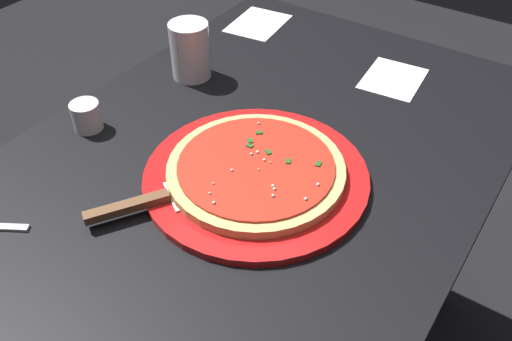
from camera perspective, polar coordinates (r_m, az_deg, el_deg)
The scene contains 8 objects.
restaurant_table at distance 1.04m, azimuth -0.17°, elevation -4.18°, with size 1.12×0.76×0.76m.
serving_plate at distance 0.88m, azimuth -0.00°, elevation -0.64°, with size 0.37×0.37×0.01m, color red.
pizza at distance 0.87m, azimuth 0.00°, elevation 0.17°, with size 0.29×0.29×0.02m.
pizza_server at distance 0.84m, azimuth -10.78°, elevation -3.10°, with size 0.21×0.15×0.01m.
cup_tall_drink at distance 1.13m, azimuth -6.96°, elevation 12.47°, with size 0.08×0.08×0.12m, color silver.
cup_small_sauce at distance 1.03m, azimuth -17.45°, elevation 5.50°, with size 0.05×0.05×0.05m, color silver.
napkin_folded_right at distance 1.18m, azimuth 14.26°, elevation 9.36°, with size 0.14×0.11×0.00m, color white.
napkin_loose_left at distance 1.36m, azimuth 0.21°, elevation 15.25°, with size 0.15×0.12×0.00m, color white.
Camera 1 is at (0.60, 0.42, 1.36)m, focal length 37.91 mm.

